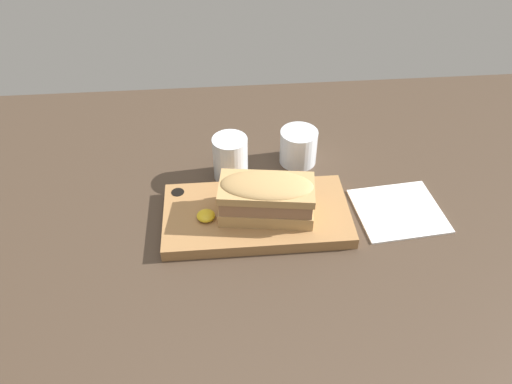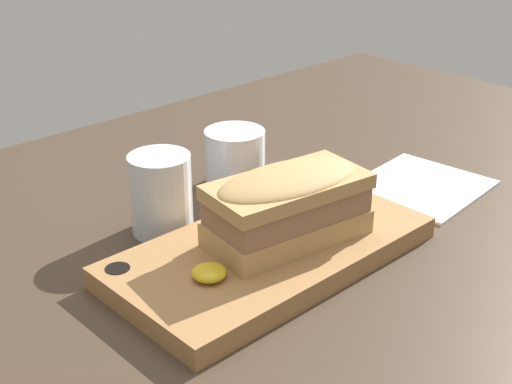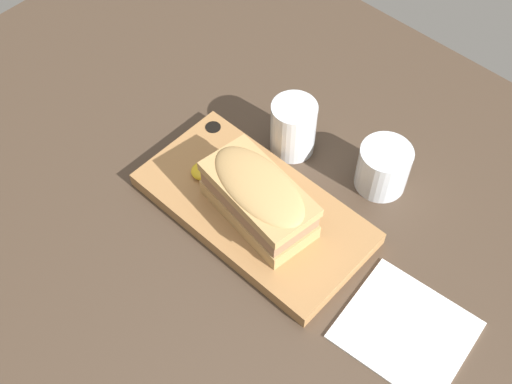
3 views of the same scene
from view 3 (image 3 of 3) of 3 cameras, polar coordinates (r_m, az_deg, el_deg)
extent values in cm
cube|color=#423326|center=(98.54, 3.88, -2.41)|extent=(146.78, 94.43, 2.00)
cube|color=#9E7042|center=(96.73, -0.20, -1.46)|extent=(35.50, 18.26, 2.44)
cylinder|color=black|center=(105.69, -3.83, 5.57)|extent=(2.56, 2.56, 1.22)
cube|color=tan|center=(93.61, 0.23, -1.49)|extent=(18.42, 10.97, 2.67)
cube|color=#936B4C|center=(91.36, 0.24, -0.53)|extent=(17.69, 10.53, 2.78)
cube|color=tan|center=(89.58, 0.24, 0.27)|extent=(18.42, 10.97, 1.60)
ellipsoid|color=tan|center=(89.04, 0.24, 0.52)|extent=(18.05, 10.75, 2.41)
ellipsoid|color=gold|center=(98.81, -4.80, 1.87)|extent=(3.47, 3.47, 1.39)
cylinder|color=silver|center=(102.07, 3.33, 5.74)|extent=(7.27, 7.27, 9.54)
cylinder|color=silver|center=(103.90, 3.26, 4.86)|extent=(6.40, 6.40, 4.29)
cylinder|color=silver|center=(99.88, 11.24, 2.15)|extent=(8.06, 8.06, 7.72)
cylinder|color=#33050F|center=(100.18, 11.20, 2.01)|extent=(7.25, 7.25, 6.54)
cube|color=white|center=(90.66, 13.16, -11.88)|extent=(17.76, 16.46, 0.40)
camera|label=1|loc=(0.53, -73.41, -0.97)|focal=35.00mm
camera|label=2|loc=(0.94, -47.02, 10.79)|focal=50.00mm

